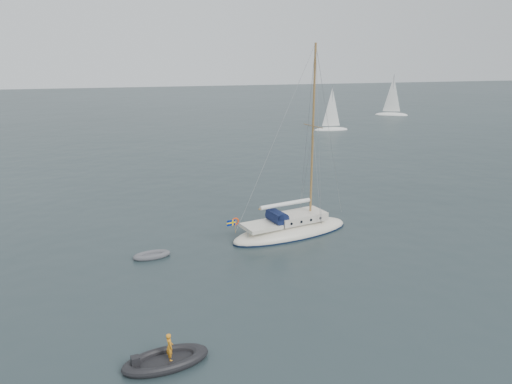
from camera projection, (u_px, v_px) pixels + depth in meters
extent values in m
plane|color=black|center=(256.00, 253.00, 33.76)|extent=(300.00, 300.00, 0.00)
ellipsoid|color=beige|center=(291.00, 232.00, 37.16)|extent=(9.57, 2.98, 1.60)
cube|color=white|center=(301.00, 217.00, 37.02)|extent=(3.83, 2.02, 0.58)
cube|color=beige|center=(258.00, 223.00, 36.32)|extent=(2.55, 2.02, 0.27)
cylinder|color=#0F183A|center=(275.00, 216.00, 36.49)|extent=(1.02, 1.75, 1.02)
cube|color=#0F183A|center=(273.00, 213.00, 36.39)|extent=(0.48, 1.75, 0.43)
cylinder|color=olive|center=(316.00, 136.00, 35.52)|extent=(0.16, 0.16, 12.76)
cylinder|color=olive|center=(316.00, 127.00, 35.35)|extent=(0.05, 2.34, 0.05)
cylinder|color=olive|center=(285.00, 204.00, 36.41)|extent=(4.47, 0.11, 0.11)
cylinder|color=silver|center=(285.00, 203.00, 36.40)|extent=(4.15, 0.30, 0.30)
cylinder|color=#93949B|center=(235.00, 219.00, 35.82)|extent=(0.04, 2.34, 0.04)
torus|color=#E43B0C|center=(232.00, 216.00, 36.40)|extent=(0.57, 0.11, 0.57)
cylinder|color=olive|center=(230.00, 221.00, 35.76)|extent=(0.03, 0.03, 0.96)
cube|color=navy|center=(225.00, 217.00, 35.60)|extent=(0.64, 0.02, 0.40)
cube|color=#FFC500|center=(225.00, 217.00, 35.60)|extent=(0.66, 0.03, 0.10)
cube|color=#FFC500|center=(227.00, 217.00, 35.63)|extent=(0.10, 0.03, 0.43)
cylinder|color=black|center=(279.00, 214.00, 37.66)|extent=(0.19, 0.06, 0.19)
cylinder|color=black|center=(287.00, 223.00, 35.75)|extent=(0.19, 0.06, 0.19)
cylinder|color=black|center=(290.00, 214.00, 37.85)|extent=(0.19, 0.06, 0.19)
cylinder|color=black|center=(298.00, 223.00, 35.94)|extent=(0.19, 0.06, 0.19)
cylinder|color=black|center=(301.00, 213.00, 38.04)|extent=(0.19, 0.06, 0.19)
cylinder|color=black|center=(309.00, 222.00, 36.13)|extent=(0.19, 0.06, 0.19)
cylinder|color=black|center=(311.00, 212.00, 38.23)|extent=(0.19, 0.06, 0.19)
cylinder|color=black|center=(321.00, 221.00, 36.32)|extent=(0.19, 0.06, 0.19)
cube|color=#515157|center=(152.00, 256.00, 33.05)|extent=(1.52, 0.63, 0.09)
cube|color=black|center=(166.00, 361.00, 21.92)|extent=(2.42, 1.01, 0.12)
cube|color=black|center=(135.00, 359.00, 21.54)|extent=(0.35, 0.35, 0.60)
imported|color=orange|center=(170.00, 347.00, 21.77)|extent=(0.31, 0.47, 1.29)
ellipsoid|color=silver|center=(391.00, 115.00, 101.53)|extent=(6.52, 2.17, 1.09)
cylinder|color=#93949B|center=(393.00, 94.00, 100.32)|extent=(0.11, 0.11, 7.61)
cone|color=silver|center=(393.00, 94.00, 100.31)|extent=(3.48, 3.48, 7.06)
ellipsoid|color=silver|center=(331.00, 130.00, 83.46)|extent=(5.84, 1.95, 0.97)
cylinder|color=#93949B|center=(332.00, 107.00, 82.38)|extent=(0.10, 0.10, 6.81)
cone|color=silver|center=(332.00, 107.00, 82.37)|extent=(3.11, 3.11, 6.33)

